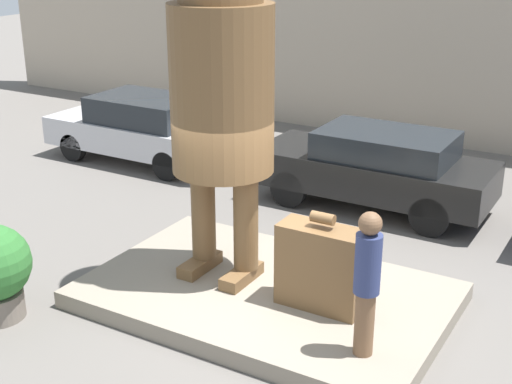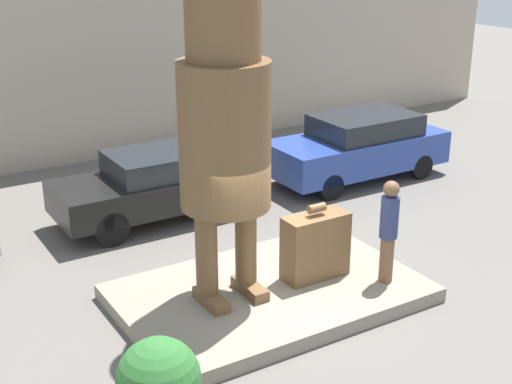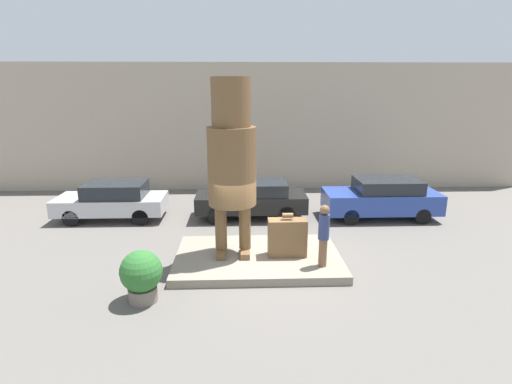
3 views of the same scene
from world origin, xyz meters
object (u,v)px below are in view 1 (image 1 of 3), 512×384
object	(u,v)px
statue_figure	(222,65)
parked_car_silver	(142,127)
giant_suitcase	(321,267)
tourist	(367,278)
parked_car_black	(376,167)

from	to	relation	value
statue_figure	parked_car_silver	world-z (taller)	statue_figure
statue_figure	giant_suitcase	bearing A→B (deg)	-6.50
statue_figure	tourist	distance (m)	3.34
giant_suitcase	tourist	size ratio (longest dim) A/B	0.74
giant_suitcase	tourist	world-z (taller)	tourist
giant_suitcase	parked_car_black	world-z (taller)	giant_suitcase
statue_figure	parked_car_silver	xyz separation A→B (m)	(-4.78, 4.11, -2.45)
statue_figure	tourist	bearing A→B (deg)	-20.46
parked_car_silver	parked_car_black	distance (m)	5.47
giant_suitcase	parked_car_silver	bearing A→B (deg)	146.01
statue_figure	tourist	world-z (taller)	statue_figure
parked_car_silver	parked_car_black	xyz separation A→B (m)	(5.47, -0.06, 0.02)
statue_figure	parked_car_black	world-z (taller)	statue_figure
tourist	parked_car_silver	bearing A→B (deg)	145.27
giant_suitcase	tourist	bearing A→B (deg)	-39.60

